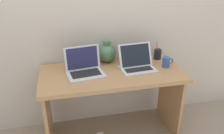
{
  "coord_description": "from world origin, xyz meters",
  "views": [
    {
      "loc": [
        -0.43,
        -1.96,
        1.76
      ],
      "look_at": [
        0.0,
        0.0,
        0.8
      ],
      "focal_mm": 38.05,
      "sensor_mm": 36.0,
      "label": 1
    }
  ],
  "objects": [
    {
      "name": "green_vase",
      "position": [
        0.0,
        0.25,
        0.85
      ],
      "size": [
        0.19,
        0.19,
        0.22
      ],
      "color": "#47704C",
      "rests_on": "desk"
    },
    {
      "name": "ground_plane",
      "position": [
        0.0,
        0.0,
        0.0
      ],
      "size": [
        6.0,
        6.0,
        0.0
      ],
      "primitive_type": "plane",
      "color": "gray"
    },
    {
      "name": "coffee_mug",
      "position": [
        0.54,
        -0.01,
        0.8
      ],
      "size": [
        0.11,
        0.07,
        0.1
      ],
      "color": "#335199",
      "rests_on": "desk"
    },
    {
      "name": "laptop_right",
      "position": [
        0.25,
        0.02,
        0.81
      ],
      "size": [
        0.35,
        0.27,
        0.23
      ],
      "color": "silver",
      "rests_on": "desk"
    },
    {
      "name": "back_wall",
      "position": [
        0.0,
        0.35,
        1.2
      ],
      "size": [
        4.4,
        0.04,
        2.4
      ],
      "primitive_type": "cube",
      "color": "beige",
      "rests_on": "ground"
    },
    {
      "name": "laptop_left",
      "position": [
        -0.26,
        0.04,
        0.81
      ],
      "size": [
        0.36,
        0.29,
        0.24
      ],
      "color": "silver",
      "rests_on": "desk"
    },
    {
      "name": "desk",
      "position": [
        0.0,
        0.0,
        0.58
      ],
      "size": [
        1.35,
        0.61,
        0.75
      ],
      "color": "#AD7F51",
      "rests_on": "ground"
    },
    {
      "name": "pen_cup",
      "position": [
        0.54,
        0.2,
        0.8
      ],
      "size": [
        0.07,
        0.07,
        0.19
      ],
      "color": "black",
      "rests_on": "desk"
    }
  ]
}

